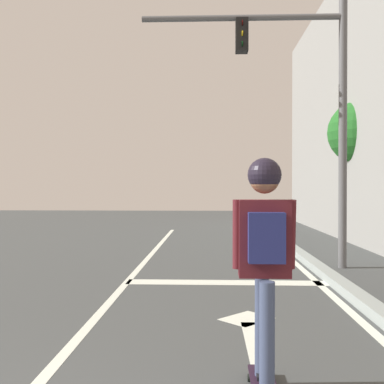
% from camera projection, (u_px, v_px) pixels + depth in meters
% --- Properties ---
extents(lane_line_center, '(0.12, 20.00, 0.01)m').
position_uv_depth(lane_line_center, '(120.00, 290.00, 7.13)').
color(lane_line_center, silver).
rests_on(lane_line_center, ground).
extents(lane_line_curbside, '(0.12, 20.00, 0.01)m').
position_uv_depth(lane_line_curbside, '(327.00, 291.00, 7.01)').
color(lane_line_curbside, silver).
rests_on(lane_line_curbside, ground).
extents(stop_bar, '(3.29, 0.40, 0.01)m').
position_uv_depth(stop_bar, '(227.00, 282.00, 7.67)').
color(stop_bar, silver).
rests_on(stop_bar, ground).
extents(lane_arrow_stem, '(0.16, 1.40, 0.01)m').
position_uv_depth(lane_arrow_stem, '(253.00, 342.00, 4.71)').
color(lane_arrow_stem, silver).
rests_on(lane_arrow_stem, ground).
extents(lane_arrow_head, '(0.71, 0.71, 0.01)m').
position_uv_depth(lane_arrow_head, '(247.00, 319.00, 5.56)').
color(lane_arrow_head, silver).
rests_on(lane_arrow_head, ground).
extents(curb_strip, '(0.24, 24.00, 0.14)m').
position_uv_depth(curb_strip, '(344.00, 287.00, 7.00)').
color(curb_strip, '#94A09D').
rests_on(curb_strip, ground).
extents(skater, '(0.47, 0.63, 1.70)m').
position_uv_depth(skater, '(265.00, 241.00, 3.46)').
color(skater, '#435071').
rests_on(skater, skateboard).
extents(traffic_signal_mast, '(3.99, 0.34, 5.26)m').
position_uv_depth(traffic_signal_mast, '(300.00, 87.00, 9.07)').
color(traffic_signal_mast, slate).
rests_on(traffic_signal_mast, ground).
extents(roadside_tree, '(1.81, 1.81, 4.03)m').
position_uv_depth(roadside_tree, '(360.00, 134.00, 13.24)').
color(roadside_tree, brown).
rests_on(roadside_tree, ground).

